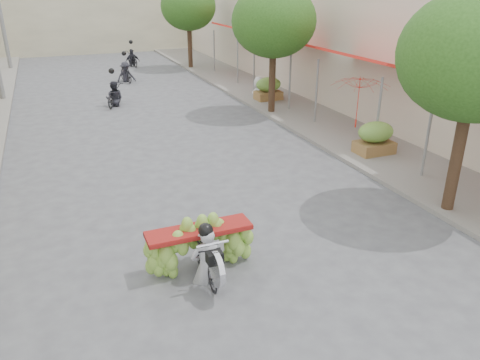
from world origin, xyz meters
name	(u,v)px	position (x,y,z in m)	size (l,w,h in m)	color
sidewalk_right	(293,104)	(7.00, 15.00, 0.06)	(4.00, 60.00, 0.12)	gray
shophouse_row_right	(404,35)	(11.99, 14.00, 3.00)	(9.77, 40.00, 6.00)	beige
far_building	(81,4)	(0.00, 38.00, 3.50)	(20.00, 6.00, 7.00)	beige
street_tree_near	(476,56)	(5.40, 4.00, 3.78)	(3.40, 3.40, 5.25)	#3A2719
street_tree_mid	(274,21)	(5.40, 14.00, 3.78)	(3.40, 3.40, 5.25)	#3A2719
street_tree_far	(188,7)	(5.40, 26.00, 3.78)	(3.40, 3.40, 5.25)	#3A2719
produce_crate_mid	(375,135)	(6.20, 8.00, 0.71)	(1.20, 0.88, 1.16)	olive
produce_crate_far	(268,87)	(6.20, 16.00, 0.71)	(1.20, 0.88, 1.16)	olive
banana_motorbike	(203,244)	(-1.01, 3.73, 0.70)	(2.20, 1.74, 2.08)	black
market_umbrella	(361,76)	(6.07, 8.88, 2.47)	(2.09, 2.09, 1.74)	red
pedestrian	(259,77)	(6.00, 16.59, 1.09)	(1.12, 1.00, 1.95)	silver
bg_motorbike_a	(113,90)	(-0.61, 17.99, 0.73)	(1.29, 1.79, 1.95)	black
bg_motorbike_b	(125,67)	(0.80, 23.23, 0.83)	(1.13, 1.86, 1.95)	black
bg_motorbike_c	(132,54)	(2.08, 28.32, 0.78)	(1.02, 1.79, 1.95)	black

